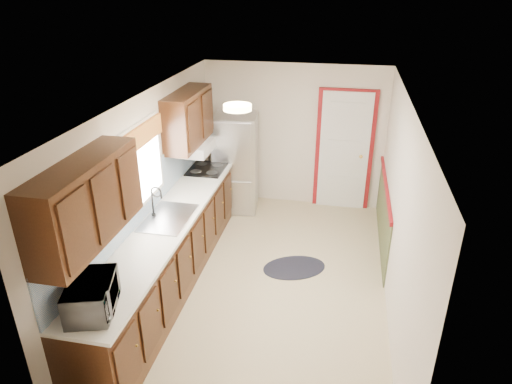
% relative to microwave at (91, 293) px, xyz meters
% --- Properties ---
extents(room_shell, '(3.20, 5.20, 2.52)m').
position_rel_microwave_xyz_m(room_shell, '(1.20, 1.95, 0.07)').
color(room_shell, '#C5B58B').
rests_on(room_shell, ground).
extents(kitchen_run, '(0.63, 4.00, 2.20)m').
position_rel_microwave_xyz_m(kitchen_run, '(-0.04, 1.66, -0.32)').
color(kitchen_run, black).
rests_on(kitchen_run, ground).
extents(back_wall_trim, '(1.12, 2.30, 2.08)m').
position_rel_microwave_xyz_m(back_wall_trim, '(2.19, 4.16, -0.24)').
color(back_wall_trim, maroon).
rests_on(back_wall_trim, ground).
extents(ceiling_fixture, '(0.30, 0.30, 0.06)m').
position_rel_microwave_xyz_m(ceiling_fixture, '(0.90, 1.75, 1.23)').
color(ceiling_fixture, '#FFD88C').
rests_on(ceiling_fixture, room_shell).
extents(microwave, '(0.46, 0.62, 0.37)m').
position_rel_microwave_xyz_m(microwave, '(0.00, 0.00, 0.00)').
color(microwave, white).
rests_on(microwave, kitchen_run).
extents(refrigerator, '(0.75, 0.72, 1.63)m').
position_rel_microwave_xyz_m(refrigerator, '(0.31, 4.00, -0.31)').
color(refrigerator, '#B7B7BC').
rests_on(refrigerator, ground).
extents(rug, '(1.02, 0.86, 0.01)m').
position_rel_microwave_xyz_m(rug, '(1.51, 2.36, -1.12)').
color(rug, black).
rests_on(rug, ground).
extents(cooktop, '(0.53, 0.64, 0.02)m').
position_rel_microwave_xyz_m(cooktop, '(0.01, 3.35, -0.18)').
color(cooktop, black).
rests_on(cooktop, kitchen_run).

